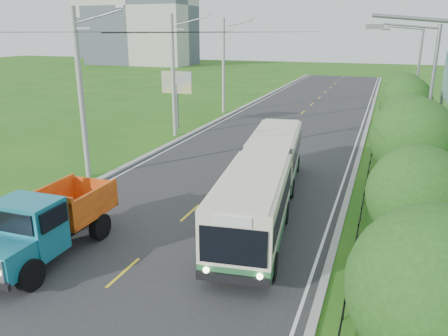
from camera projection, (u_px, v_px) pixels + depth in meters
The scene contains 27 objects.
ground at pixel (123, 273), 16.34m from camera, with size 240.00×240.00×0.00m, color #215D16.
road at pixel (265, 146), 34.22m from camera, with size 14.00×120.00×0.02m, color #28282B.
curb_left at pixel (182, 138), 36.59m from camera, with size 0.40×120.00×0.15m, color #9E9E99.
curb_right at pixel (359, 154), 31.83m from camera, with size 0.30×120.00×0.10m, color #9E9E99.
edge_line_left at pixel (188, 139), 36.43m from camera, with size 0.12×120.00×0.00m, color silver.
edge_line_right at pixel (352, 154), 32.01m from camera, with size 0.12×120.00×0.00m, color silver.
centre_dash at pixel (123, 272), 16.33m from camera, with size 0.12×2.20×0.00m, color yellow.
railing_right at pixel (368, 177), 26.11m from camera, with size 0.04×40.00×0.60m, color black.
pole_near at pixel (81, 94), 25.61m from camera, with size 3.51×0.32×10.00m.
pole_mid at pixel (174, 76), 36.34m from camera, with size 3.51×0.32×10.00m.
pole_far at pixel (224, 66), 47.07m from camera, with size 3.51×0.32×10.00m.
tree_front at pixel (436, 295), 8.49m from camera, with size 3.36×3.41×5.60m.
tree_second at pixel (418, 199), 13.92m from camera, with size 3.18×3.26×5.30m.
tree_third at pixel (413, 142), 19.15m from camera, with size 3.60×3.62×6.00m.
tree_fourth at pixel (408, 125), 24.63m from camera, with size 3.24×3.31×5.40m.
tree_fifth at pixel (406, 104), 29.92m from camera, with size 3.48×3.52×5.80m.
tree_back at pixel (404, 96), 35.35m from camera, with size 3.30×3.36×5.50m.
streetlight_mid at pixel (426, 103), 23.85m from camera, with size 3.02×0.20×9.07m.
streetlight_far at pixel (415, 78), 36.37m from camera, with size 3.02×0.20×9.07m.
planter_near at pixel (372, 235), 18.76m from camera, with size 0.64×0.64×0.67m.
planter_mid at pixel (378, 178), 25.91m from camera, with size 0.64×0.64×0.67m.
planter_far at pixel (381, 147), 33.07m from camera, with size 0.64×0.64×0.67m.
billboard_left at pixel (177, 86), 39.80m from camera, with size 3.00×0.20×5.20m.
apartment_near at pixel (140, 6), 115.09m from camera, with size 28.00×14.00×30.00m, color #B7B2A3.
apartment_far at pixel (114, 18), 146.36m from camera, with size 24.00×14.00×26.00m, color #B7B2A3.
bus at pixel (265, 175), 21.62m from camera, with size 4.57×15.98×3.05m.
dump_truck at pixel (46, 220), 17.16m from camera, with size 2.67×6.49×2.70m.
Camera 1 is at (8.55, -12.20, 8.63)m, focal length 35.00 mm.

